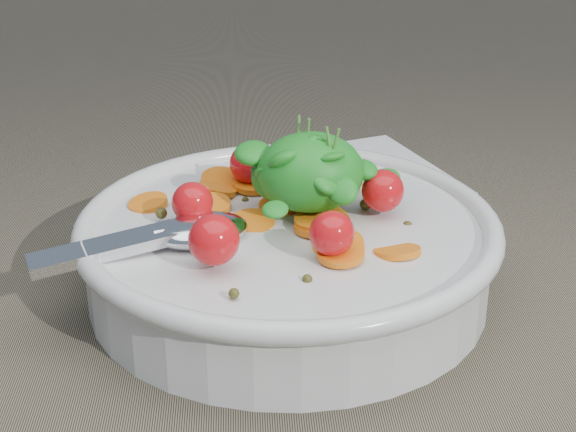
{
  "coord_description": "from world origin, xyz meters",
  "views": [
    {
      "loc": [
        0.0,
        -0.47,
        0.27
      ],
      "look_at": [
        0.03,
        -0.0,
        0.05
      ],
      "focal_mm": 55.0,
      "sensor_mm": 36.0,
      "label": 1
    }
  ],
  "objects": [
    {
      "name": "napkin",
      "position": [
        0.08,
        0.16,
        0.0
      ],
      "size": [
        0.2,
        0.19,
        0.01
      ],
      "primitive_type": "cube",
      "rotation": [
        0.0,
        0.0,
        0.35
      ],
      "color": "white",
      "rests_on": "ground"
    },
    {
      "name": "bowl",
      "position": [
        0.03,
        -0.0,
        0.03
      ],
      "size": [
        0.27,
        0.25,
        0.11
      ],
      "color": "silver",
      "rests_on": "ground"
    },
    {
      "name": "ground",
      "position": [
        0.0,
        0.0,
        0.0
      ],
      "size": [
        6.0,
        6.0,
        0.0
      ],
      "primitive_type": "plane",
      "color": "#726751",
      "rests_on": "ground"
    }
  ]
}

